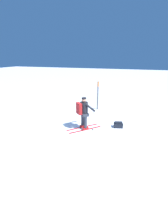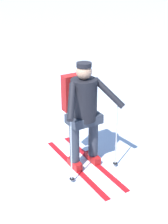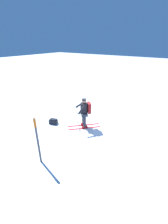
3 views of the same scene
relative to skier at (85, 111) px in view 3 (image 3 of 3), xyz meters
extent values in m
plane|color=white|center=(0.35, -0.25, -0.96)|extent=(80.00, 80.00, 0.00)
cube|color=red|center=(-0.14, -0.10, -0.96)|extent=(1.35, 1.32, 0.01)
cube|color=red|center=(-0.14, -0.10, -0.89)|extent=(0.29, 0.29, 0.12)
cylinder|color=#2D333D|center=(-0.14, -0.10, -0.50)|extent=(0.15, 0.15, 0.67)
cube|color=red|center=(0.09, 0.14, -0.96)|extent=(1.35, 1.32, 0.01)
cube|color=red|center=(0.09, 0.14, -0.89)|extent=(0.29, 0.29, 0.12)
cylinder|color=#2D333D|center=(0.09, 0.14, -0.50)|extent=(0.15, 0.15, 0.67)
cube|color=#2D333D|center=(-0.02, 0.02, -0.16)|extent=(0.57, 0.57, 0.14)
cylinder|color=black|center=(-0.02, 0.02, 0.15)|extent=(0.38, 0.38, 0.61)
sphere|color=tan|center=(-0.02, 0.02, 0.56)|extent=(0.22, 0.22, 0.22)
cylinder|color=black|center=(-0.02, 0.02, 0.66)|extent=(0.21, 0.21, 0.06)
cube|color=maroon|center=(0.17, -0.17, 0.18)|extent=(0.38, 0.38, 0.55)
cylinder|color=#B2B7BC|center=(-0.51, -0.04, -0.42)|extent=(0.02, 0.02, 1.10)
cylinder|color=black|center=(-0.51, -0.04, -0.90)|extent=(0.07, 0.07, 0.01)
cylinder|color=black|center=(-0.37, -0.07, 0.25)|extent=(0.51, 0.17, 0.42)
cylinder|color=#B2B7BC|center=(0.03, 0.51, -0.42)|extent=(0.02, 0.02, 1.10)
cylinder|color=black|center=(0.03, 0.51, -0.90)|extent=(0.07, 0.07, 0.01)
cylinder|color=black|center=(0.06, 0.37, 0.25)|extent=(0.18, 0.51, 0.42)
cube|color=black|center=(-0.75, 1.68, -0.85)|extent=(0.40, 0.50, 0.24)
cube|color=black|center=(-0.75, 1.68, -0.70)|extent=(0.32, 0.42, 0.06)
cylinder|color=#4C4C51|center=(-3.18, -0.08, 0.01)|extent=(0.08, 0.08, 1.96)
cylinder|color=orange|center=(-3.18, -0.08, 0.81)|extent=(0.09, 0.09, 0.35)
camera|label=1|loc=(6.56, 2.32, 2.55)|focal=24.00mm
camera|label=2|loc=(-1.06, 4.06, 1.82)|focal=50.00mm
camera|label=3|loc=(-5.92, -4.08, 3.42)|focal=24.00mm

